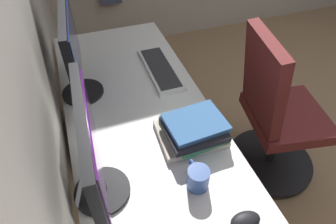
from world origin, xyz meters
name	(u,v)px	position (x,y,z in m)	size (l,w,h in m)	color
desk	(157,164)	(-0.10, 1.68, 0.66)	(2.14, 0.65, 0.73)	white
drawer_pedestal	(138,161)	(0.18, 1.70, 0.35)	(0.40, 0.51, 0.69)	white
monitor_primary	(92,151)	(-0.19, 1.91, 0.96)	(0.47, 0.20, 0.40)	black
monitor_secondary	(73,50)	(0.38, 1.90, 0.98)	(0.50, 0.20, 0.43)	black
keyboard_main	(160,69)	(0.44, 1.48, 0.74)	(0.42, 0.14, 0.02)	silver
mouse_main	(245,221)	(-0.47, 1.49, 0.75)	(0.06, 0.10, 0.03)	black
book_stack_near	(193,129)	(-0.06, 1.50, 0.78)	(0.26, 0.27, 0.10)	beige
coffee_mug	(198,178)	(-0.28, 1.58, 0.77)	(0.12, 0.08, 0.09)	#335193
office_chair	(275,118)	(0.13, 0.89, 0.46)	(0.56, 0.59, 0.97)	maroon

